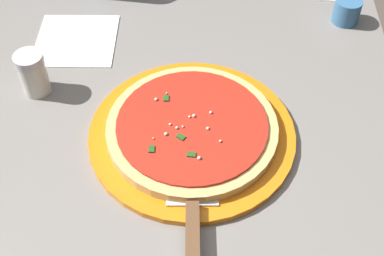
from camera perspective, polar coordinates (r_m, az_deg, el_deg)
The scene contains 7 objects.
restaurant_table at distance 0.91m, azimuth -2.53°, elevation -4.58°, with size 1.12×0.75×0.73m.
serving_plate at distance 0.77m, azimuth 0.00°, elevation -0.71°, with size 0.31×0.31×0.01m, color orange.
pizza at distance 0.76m, azimuth -0.00°, elevation 0.02°, with size 0.25×0.25×0.02m.
pizza_server at distance 0.68m, azimuth 0.06°, elevation -10.20°, with size 0.22×0.07×0.01m.
cup_small_sauce at distance 1.01m, azimuth 16.68°, elevation 12.26°, with size 0.05×0.05×0.04m, color teal.
napkin_folded_right at distance 0.96m, azimuth -12.62°, elevation 9.41°, with size 0.14×0.14×0.00m, color white.
parmesan_shaker at distance 0.86m, azimuth -17.12°, elevation 5.79°, with size 0.05×0.05×0.07m.
Camera 1 is at (-0.53, -0.07, 1.33)m, focal length 48.44 mm.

